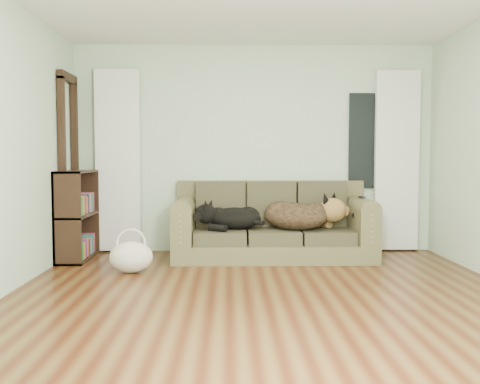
{
  "coord_description": "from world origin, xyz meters",
  "views": [
    {
      "loc": [
        -0.32,
        -4.28,
        1.19
      ],
      "look_at": [
        -0.19,
        1.6,
        0.81
      ],
      "focal_mm": 40.0,
      "sensor_mm": 36.0,
      "label": 1
    }
  ],
  "objects_px": {
    "sofa": "(273,220)",
    "dog_black_lab": "(231,218)",
    "tote_bag": "(131,257)",
    "bookshelf": "(77,217)",
    "dog_shepherd": "(300,217)"
  },
  "relations": [
    {
      "from": "sofa",
      "to": "dog_shepherd",
      "type": "bearing_deg",
      "value": -12.8
    },
    {
      "from": "sofa",
      "to": "bookshelf",
      "type": "relative_size",
      "value": 2.24
    },
    {
      "from": "sofa",
      "to": "dog_shepherd",
      "type": "height_order",
      "value": "sofa"
    },
    {
      "from": "dog_shepherd",
      "to": "tote_bag",
      "type": "relative_size",
      "value": 1.78
    },
    {
      "from": "tote_bag",
      "to": "bookshelf",
      "type": "relative_size",
      "value": 0.43
    },
    {
      "from": "sofa",
      "to": "dog_black_lab",
      "type": "relative_size",
      "value": 3.72
    },
    {
      "from": "sofa",
      "to": "dog_shepherd",
      "type": "distance_m",
      "value": 0.32
    },
    {
      "from": "dog_shepherd",
      "to": "bookshelf",
      "type": "height_order",
      "value": "bookshelf"
    },
    {
      "from": "sofa",
      "to": "tote_bag",
      "type": "relative_size",
      "value": 5.2
    },
    {
      "from": "dog_shepherd",
      "to": "dog_black_lab",
      "type": "bearing_deg",
      "value": 26.63
    },
    {
      "from": "tote_bag",
      "to": "bookshelf",
      "type": "distance_m",
      "value": 1.12
    },
    {
      "from": "bookshelf",
      "to": "sofa",
      "type": "bearing_deg",
      "value": 1.6
    },
    {
      "from": "dog_black_lab",
      "to": "bookshelf",
      "type": "distance_m",
      "value": 1.8
    },
    {
      "from": "bookshelf",
      "to": "dog_shepherd",
      "type": "bearing_deg",
      "value": 0.01
    },
    {
      "from": "dog_black_lab",
      "to": "tote_bag",
      "type": "distance_m",
      "value": 1.32
    }
  ]
}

